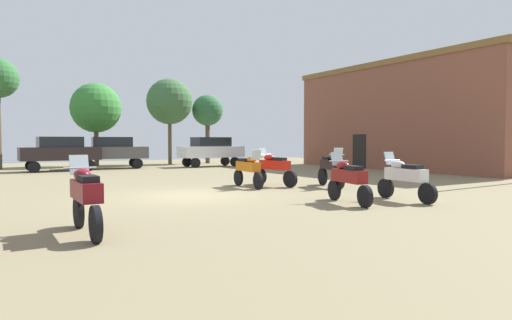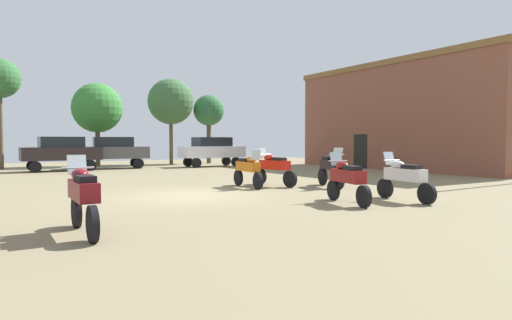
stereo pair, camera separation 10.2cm
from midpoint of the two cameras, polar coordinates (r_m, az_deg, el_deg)
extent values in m
cube|color=#7E7353|center=(14.61, -8.60, -4.57)|extent=(44.00, 52.00, 0.02)
cube|color=brown|center=(30.41, 19.76, 4.92)|extent=(6.00, 15.21, 6.31)
cube|color=brown|center=(30.73, 19.85, 11.13)|extent=(6.12, 15.52, 0.35)
cube|color=black|center=(29.38, 13.35, 1.08)|extent=(0.08, 1.20, 2.20)
cylinder|color=black|center=(16.70, 10.78, -2.50)|extent=(0.30, 0.69, 0.68)
cylinder|color=black|center=(18.03, 8.69, -2.11)|extent=(0.30, 0.69, 0.68)
cube|color=black|center=(17.33, 9.71, -0.58)|extent=(0.68, 1.31, 0.36)
ellipsoid|color=black|center=(17.06, 10.12, 0.31)|extent=(0.44, 0.55, 0.24)
cube|color=black|center=(17.51, 9.41, 0.24)|extent=(0.44, 0.62, 0.12)
cube|color=silver|center=(16.77, 10.60, 0.88)|extent=(0.39, 0.24, 0.39)
cylinder|color=#B7B7BC|center=(16.86, 10.45, 0.68)|extent=(0.61, 0.20, 0.04)
cylinder|color=black|center=(16.26, 0.43, -2.69)|extent=(0.15, 0.62, 0.62)
cylinder|color=black|center=(17.70, -2.11, -2.27)|extent=(0.15, 0.62, 0.62)
cube|color=#C36211|center=(16.94, -0.89, -0.82)|extent=(0.42, 1.40, 0.36)
ellipsoid|color=#C36211|center=(16.65, -0.40, 0.08)|extent=(0.34, 0.49, 0.24)
cube|color=black|center=(17.14, -1.27, 0.02)|extent=(0.32, 0.57, 0.12)
cube|color=silver|center=(16.34, 0.17, 0.67)|extent=(0.37, 0.17, 0.39)
cylinder|color=#B7B7BC|center=(16.43, 0.00, 0.47)|extent=(0.62, 0.06, 0.04)
cylinder|color=black|center=(18.09, 0.70, -2.12)|extent=(0.25, 0.66, 0.65)
cylinder|color=black|center=(16.94, 4.54, -2.45)|extent=(0.25, 0.66, 0.65)
cube|color=red|center=(17.47, 2.56, -0.63)|extent=(0.64, 1.45, 0.36)
ellipsoid|color=red|center=(17.68, 1.83, 0.31)|extent=(0.41, 0.53, 0.24)
cube|color=black|center=(17.28, 3.14, 0.13)|extent=(0.41, 0.61, 0.12)
cube|color=silver|center=(17.92, 1.05, 0.92)|extent=(0.38, 0.22, 0.39)
cylinder|color=#B7B7BC|center=(17.85, 1.28, 0.72)|extent=(0.61, 0.16, 0.04)
cylinder|color=black|center=(13.58, 10.09, -3.79)|extent=(0.25, 0.62, 0.61)
cylinder|color=black|center=(12.17, 13.86, -4.56)|extent=(0.25, 0.62, 0.61)
cube|color=maroon|center=(12.82, 11.89, -2.01)|extent=(0.65, 1.45, 0.36)
ellipsoid|color=maroon|center=(13.07, 11.20, -0.69)|extent=(0.41, 0.54, 0.24)
cube|color=black|center=(12.60, 12.47, -1.01)|extent=(0.41, 0.61, 0.12)
cube|color=silver|center=(13.37, 10.45, 0.16)|extent=(0.38, 0.22, 0.39)
cylinder|color=#B7B7BC|center=(13.28, 10.67, -0.12)|extent=(0.61, 0.17, 0.04)
cylinder|color=black|center=(9.88, -21.73, -6.14)|extent=(0.12, 0.66, 0.66)
cylinder|color=black|center=(8.32, -19.86, -7.72)|extent=(0.12, 0.66, 0.66)
cube|color=maroon|center=(9.03, -20.93, -3.66)|extent=(0.37, 1.37, 0.36)
ellipsoid|color=maroon|center=(9.31, -21.30, -1.75)|extent=(0.32, 0.48, 0.24)
cube|color=black|center=(8.77, -20.67, -2.25)|extent=(0.30, 0.56, 0.12)
cube|color=silver|center=(9.63, -21.67, -0.55)|extent=(0.36, 0.15, 0.39)
cylinder|color=#B7B7BC|center=(9.54, -21.56, -0.93)|extent=(0.62, 0.04, 0.04)
cylinder|color=black|center=(14.44, 16.39, -3.49)|extent=(0.16, 0.61, 0.60)
cylinder|color=black|center=(13.32, 21.23, -4.06)|extent=(0.16, 0.61, 0.60)
cube|color=silver|center=(13.82, 18.74, -1.78)|extent=(0.45, 1.40, 0.36)
ellipsoid|color=silver|center=(14.02, 17.84, -0.56)|extent=(0.35, 0.50, 0.24)
cube|color=black|center=(13.64, 19.49, -0.84)|extent=(0.34, 0.58, 0.12)
cube|color=silver|center=(14.26, 16.87, 0.23)|extent=(0.37, 0.18, 0.39)
cylinder|color=#B7B7BC|center=(14.19, 17.16, -0.03)|extent=(0.62, 0.08, 0.04)
cylinder|color=black|center=(27.43, -26.31, -0.80)|extent=(0.64, 0.23, 0.64)
cylinder|color=black|center=(28.86, -26.61, -0.65)|extent=(0.64, 0.23, 0.64)
cylinder|color=black|center=(27.89, -20.33, -0.65)|extent=(0.64, 0.23, 0.64)
cylinder|color=black|center=(29.30, -20.91, -0.51)|extent=(0.64, 0.23, 0.64)
cube|color=black|center=(28.31, -23.55, 0.75)|extent=(4.34, 1.89, 0.75)
cube|color=black|center=(28.30, -23.57, 2.13)|extent=(2.40, 1.63, 0.61)
cylinder|color=black|center=(29.29, -7.53, -0.36)|extent=(0.64, 0.22, 0.64)
cylinder|color=black|center=(30.62, -8.61, -0.25)|extent=(0.64, 0.22, 0.64)
cylinder|color=black|center=(30.58, -2.51, -0.22)|extent=(0.64, 0.22, 0.64)
cylinder|color=black|center=(31.85, -3.75, -0.12)|extent=(0.64, 0.22, 0.64)
cube|color=white|center=(30.53, -5.57, 1.07)|extent=(4.30, 1.80, 0.75)
cube|color=black|center=(30.52, -5.57, 2.34)|extent=(2.37, 1.58, 0.61)
cylinder|color=black|center=(28.85, -20.44, -0.55)|extent=(0.66, 0.30, 0.64)
cylinder|color=black|center=(30.29, -20.60, -0.41)|extent=(0.66, 0.30, 0.64)
cylinder|color=black|center=(29.17, -14.69, -0.44)|extent=(0.66, 0.30, 0.64)
cylinder|color=black|center=(30.59, -15.12, -0.31)|extent=(0.66, 0.30, 0.64)
cube|color=#4D4C4B|center=(29.66, -17.72, 0.92)|extent=(4.49, 2.33, 0.75)
cube|color=black|center=(29.65, -17.74, 2.23)|extent=(2.55, 1.87, 0.61)
cylinder|color=brown|center=(34.95, -5.97, 2.53)|extent=(0.35, 0.35, 3.59)
sphere|color=#2E6237|center=(35.03, -5.99, 6.35)|extent=(2.39, 2.39, 2.39)
cylinder|color=brown|center=(31.60, -29.82, 3.54)|extent=(0.28, 0.28, 5.06)
cylinder|color=brown|center=(34.03, -10.74, 2.78)|extent=(0.27, 0.27, 3.92)
sphere|color=#3A6338|center=(34.15, -10.77, 7.37)|extent=(3.42, 3.42, 3.42)
cylinder|color=brown|center=(32.92, -19.53, 2.12)|extent=(0.31, 0.31, 3.27)
sphere|color=#347932|center=(33.00, -19.59, 6.31)|extent=(3.44, 3.44, 3.44)
camera|label=1|loc=(0.05, -89.84, 0.01)|focal=31.24mm
camera|label=2|loc=(0.05, 90.16, -0.01)|focal=31.24mm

